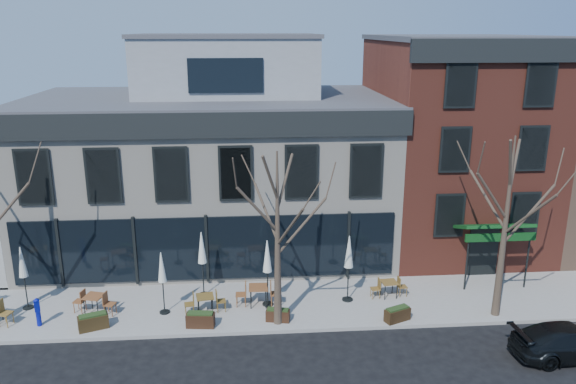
{
  "coord_description": "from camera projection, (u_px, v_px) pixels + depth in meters",
  "views": [
    {
      "loc": [
        1.84,
        -24.01,
        11.51
      ],
      "look_at": [
        3.86,
        2.0,
        3.89
      ],
      "focal_mm": 35.0,
      "sensor_mm": 36.0,
      "label": 1
    }
  ],
  "objects": [
    {
      "name": "cafe_set_5",
      "position": [
        389.0,
        287.0,
        24.59
      ],
      "size": [
        1.69,
        0.73,
        0.88
      ],
      "color": "brown",
      "rests_on": "sidewalk_front"
    },
    {
      "name": "planter_3",
      "position": [
        397.0,
        314.0,
        22.6
      ],
      "size": [
        1.14,
        0.81,
        0.59
      ],
      "color": "black",
      "rests_on": "sidewalk_front"
    },
    {
      "name": "cafe_set_3",
      "position": [
        258.0,
        294.0,
        23.82
      ],
      "size": [
        1.98,
        0.81,
        1.04
      ],
      "color": "brown",
      "rests_on": "sidewalk_front"
    },
    {
      "name": "tree_mid",
      "position": [
        278.0,
        238.0,
        21.49
      ],
      "size": [
        3.5,
        3.55,
        7.04
      ],
      "color": "#382B21",
      "rests_on": "sidewalk_front"
    },
    {
      "name": "planter_0",
      "position": [
        93.0,
        321.0,
        21.98
      ],
      "size": [
        1.22,
        0.83,
        0.63
      ],
      "color": "#302310",
      "rests_on": "sidewalk_front"
    },
    {
      "name": "planter_1",
      "position": [
        200.0,
        319.0,
        22.15
      ],
      "size": [
        1.15,
        0.56,
        0.62
      ],
      "color": "#311C10",
      "rests_on": "sidewalk_front"
    },
    {
      "name": "umbrella_0",
      "position": [
        22.0,
        265.0,
        23.14
      ],
      "size": [
        0.44,
        0.44,
        2.77
      ],
      "color": "black",
      "rests_on": "sidewalk_front"
    },
    {
      "name": "corner_building",
      "position": [
        212.0,
        162.0,
        29.6
      ],
      "size": [
        18.39,
        10.39,
        11.1
      ],
      "color": "beige",
      "rests_on": "ground"
    },
    {
      "name": "umbrella_1",
      "position": [
        162.0,
        271.0,
        22.78
      ],
      "size": [
        0.43,
        0.43,
        2.69
      ],
      "color": "black",
      "rests_on": "sidewalk_front"
    },
    {
      "name": "call_box",
      "position": [
        38.0,
        311.0,
        22.13
      ],
      "size": [
        0.25,
        0.24,
        1.21
      ],
      "color": "#0B1392",
      "rests_on": "sidewalk_front"
    },
    {
      "name": "cafe_set_2",
      "position": [
        205.0,
        302.0,
        23.2
      ],
      "size": [
        1.79,
        0.79,
        0.92
      ],
      "color": "brown",
      "rests_on": "sidewalk_front"
    },
    {
      "name": "parked_sedan",
      "position": [
        570.0,
        341.0,
        20.29
      ],
      "size": [
        4.38,
        1.98,
        1.25
      ],
      "primitive_type": "imported",
      "rotation": [
        0.0,
        0.0,
        1.63
      ],
      "color": "black",
      "rests_on": "ground"
    },
    {
      "name": "cafe_set_1",
      "position": [
        94.0,
        302.0,
        23.15
      ],
      "size": [
        1.89,
        0.93,
        0.97
      ],
      "color": "brown",
      "rests_on": "sidewalk_front"
    },
    {
      "name": "red_brick_building",
      "position": [
        453.0,
        142.0,
        30.22
      ],
      "size": [
        8.2,
        11.78,
        11.18
      ],
      "color": "brown",
      "rests_on": "ground"
    },
    {
      "name": "sidewalk_side",
      "position": [
        10.0,
        244.0,
        30.95
      ],
      "size": [
        4.5,
        12.0,
        0.15
      ],
      "primitive_type": "cube",
      "color": "gray",
      "rests_on": "ground"
    },
    {
      "name": "tree_right",
      "position": [
        505.0,
        226.0,
        22.1
      ],
      "size": [
        3.72,
        3.77,
        7.48
      ],
      "color": "#382B21",
      "rests_on": "sidewalk_front"
    },
    {
      "name": "umbrella_4",
      "position": [
        349.0,
        255.0,
        23.81
      ],
      "size": [
        0.48,
        0.48,
        2.97
      ],
      "color": "black",
      "rests_on": "sidewalk_front"
    },
    {
      "name": "umbrella_2",
      "position": [
        202.0,
        251.0,
        24.25
      ],
      "size": [
        0.47,
        0.47,
        2.97
      ],
      "color": "black",
      "rests_on": "sidewalk_front"
    },
    {
      "name": "umbrella_3",
      "position": [
        267.0,
        260.0,
        23.41
      ],
      "size": [
        0.47,
        0.47,
        2.94
      ],
      "color": "black",
      "rests_on": "sidewalk_front"
    },
    {
      "name": "sidewalk_front",
      "position": [
        281.0,
        304.0,
        24.23
      ],
      "size": [
        33.5,
        4.7,
        0.15
      ],
      "primitive_type": "cube",
      "color": "gray",
      "rests_on": "ground"
    },
    {
      "name": "planter_2",
      "position": [
        278.0,
        315.0,
        22.6
      ],
      "size": [
        1.01,
        0.57,
        0.53
      ],
      "color": "#321C10",
      "rests_on": "sidewalk_front"
    },
    {
      "name": "ground",
      "position": [
        209.0,
        286.0,
        26.07
      ],
      "size": [
        120.0,
        120.0,
        0.0
      ],
      "primitive_type": "plane",
      "color": "black",
      "rests_on": "ground"
    }
  ]
}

